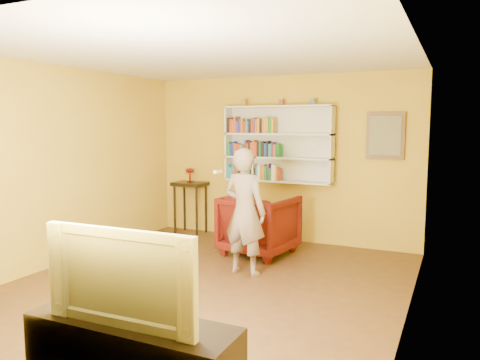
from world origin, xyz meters
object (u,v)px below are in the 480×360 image
object	(u,v)px
bookshelf	(279,144)
person	(245,212)
armchair	(259,224)
television	(130,273)
ruby_lustre	(190,172)
tv_cabinet	(132,358)
console_table	(190,191)

from	to	relation	value
bookshelf	person	size ratio (longest dim) A/B	1.11
bookshelf	armchair	size ratio (longest dim) A/B	1.85
bookshelf	person	xyz separation A→B (m)	(0.22, -1.84, -0.78)
armchair	television	distance (m)	3.85
person	ruby_lustre	bearing A→B (deg)	-34.46
ruby_lustre	person	distance (m)	2.49
armchair	person	bearing A→B (deg)	109.80
armchair	television	size ratio (longest dim) A/B	0.83
ruby_lustre	armchair	world-z (taller)	ruby_lustre
bookshelf	tv_cabinet	size ratio (longest dim) A/B	1.15
tv_cabinet	television	bearing A→B (deg)	0.00
ruby_lustre	tv_cabinet	distance (m)	5.09
bookshelf	ruby_lustre	size ratio (longest dim) A/B	7.23
console_table	person	distance (m)	2.48
bookshelf	person	bearing A→B (deg)	-83.15
console_table	bookshelf	bearing A→B (deg)	5.70
bookshelf	console_table	xyz separation A→B (m)	(-1.60, -0.16, -0.84)
armchair	tv_cabinet	bearing A→B (deg)	107.52
tv_cabinet	person	bearing A→B (deg)	98.45
console_table	ruby_lustre	xyz separation A→B (m)	(-0.00, 0.00, 0.34)
ruby_lustre	tv_cabinet	size ratio (longest dim) A/B	0.16
armchair	tv_cabinet	world-z (taller)	armchair
armchair	television	bearing A→B (deg)	107.52
console_table	tv_cabinet	distance (m)	5.05
bookshelf	tv_cabinet	world-z (taller)	bookshelf
console_table	armchair	bearing A→B (deg)	-24.17
tv_cabinet	ruby_lustre	bearing A→B (deg)	116.45
console_table	person	size ratio (longest dim) A/B	0.56
television	person	bearing A→B (deg)	97.05
armchair	person	size ratio (longest dim) A/B	0.60
console_table	tv_cabinet	bearing A→B (deg)	-63.55
console_table	television	world-z (taller)	television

